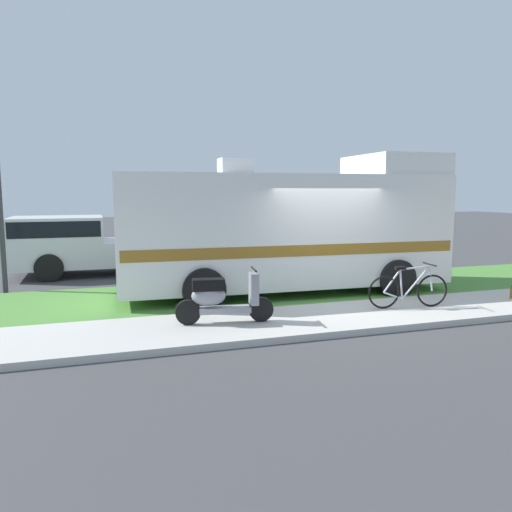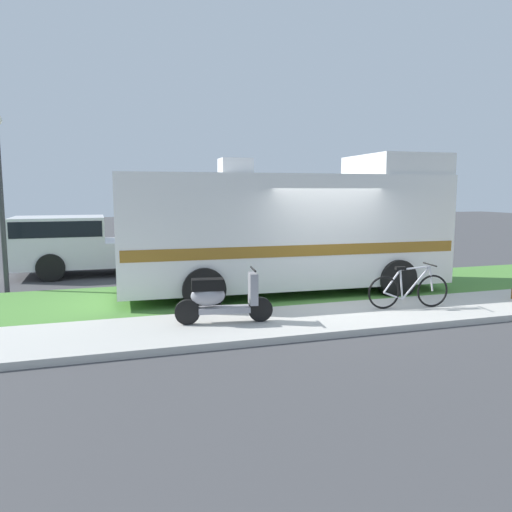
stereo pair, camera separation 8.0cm
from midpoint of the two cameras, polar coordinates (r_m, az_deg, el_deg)
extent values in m
plane|color=#424244|center=(10.78, 8.89, -5.67)|extent=(80.00, 80.00, 0.00)
cube|color=beige|center=(9.74, 12.07, -6.81)|extent=(24.00, 2.00, 0.12)
cube|color=#4C8438|center=(12.10, 5.73, -3.98)|extent=(24.00, 3.40, 0.08)
cube|color=silver|center=(11.65, 3.31, 3.13)|extent=(7.69, 2.70, 2.51)
cube|color=silver|center=(12.86, 15.89, 9.98)|extent=(1.88, 2.37, 0.50)
cube|color=#8C601E|center=(11.68, 3.30, 1.29)|extent=(7.53, 2.72, 0.24)
cube|color=black|center=(13.33, 18.97, 5.18)|extent=(0.16, 2.06, 0.90)
cube|color=silver|center=(11.31, -2.20, 10.29)|extent=(0.72, 0.63, 0.36)
cylinder|color=black|center=(13.74, 11.05, -0.97)|extent=(0.91, 0.31, 0.90)
cylinder|color=black|center=(11.74, 16.10, -2.55)|extent=(0.91, 0.31, 0.90)
cylinder|color=black|center=(12.43, -7.65, -1.78)|extent=(0.91, 0.31, 0.90)
cylinder|color=black|center=(10.17, -5.85, -3.82)|extent=(0.91, 0.31, 0.90)
cylinder|color=black|center=(8.88, 0.75, -6.16)|extent=(0.45, 0.16, 0.44)
cylinder|color=black|center=(8.76, -7.68, -6.43)|extent=(0.45, 0.16, 0.44)
cube|color=gray|center=(8.79, -3.43, -6.19)|extent=(0.94, 0.41, 0.10)
cube|color=black|center=(8.67, -5.33, -3.29)|extent=(0.59, 0.34, 0.20)
ellipsoid|color=gray|center=(8.71, -5.32, -4.58)|extent=(0.64, 0.38, 0.36)
cube|color=gray|center=(8.78, -0.08, -3.78)|extent=(0.18, 0.34, 0.56)
cylinder|color=black|center=(8.72, -0.08, -1.53)|extent=(0.11, 0.50, 0.04)
sphere|color=white|center=(8.75, -0.08, -2.63)|extent=(0.12, 0.12, 0.12)
torus|color=black|center=(10.57, 19.89, -3.81)|extent=(0.66, 0.14, 0.66)
torus|color=black|center=(10.11, 14.75, -4.10)|extent=(0.66, 0.14, 0.66)
cylinder|color=silver|center=(10.37, 18.18, -2.96)|extent=(0.58, 0.12, 0.67)
cylinder|color=silver|center=(10.23, 16.63, -3.17)|extent=(0.10, 0.05, 0.60)
cylinder|color=silver|center=(10.30, 18.10, -1.33)|extent=(0.62, 0.13, 0.09)
cylinder|color=silver|center=(10.21, 15.75, -4.45)|extent=(0.41, 0.10, 0.18)
cylinder|color=silver|center=(10.14, 15.65, -2.81)|extent=(0.36, 0.09, 0.47)
cylinder|color=silver|center=(10.50, 19.75, -2.48)|extent=(0.12, 0.05, 0.51)
cube|color=black|center=(10.17, 16.54, -1.35)|extent=(0.21, 0.13, 0.06)
cylinder|color=black|center=(10.44, 19.62, -0.92)|extent=(0.10, 0.52, 0.03)
cube|color=silver|center=(15.37, -21.59, 1.57)|extent=(2.50, 2.00, 1.43)
cube|color=black|center=(15.33, -21.66, 3.12)|extent=(2.38, 2.02, 0.44)
cube|color=silver|center=(15.47, -11.24, 0.64)|extent=(3.06, 2.00, 0.70)
cylinder|color=black|center=(14.51, -22.46, -1.24)|extent=(0.76, 0.24, 0.76)
cylinder|color=black|center=(16.39, -21.95, -0.27)|extent=(0.76, 0.24, 0.76)
cylinder|color=black|center=(14.61, -9.37, -0.71)|extent=(0.76, 0.24, 0.76)
cylinder|color=black|center=(16.49, -10.37, 0.19)|extent=(0.76, 0.24, 0.76)
cube|color=silver|center=(18.89, -4.31, 3.25)|extent=(2.58, 2.14, 1.55)
cube|color=black|center=(18.86, -4.32, 4.69)|extent=(2.46, 2.15, 0.44)
cube|color=silver|center=(19.64, 3.70, 2.23)|extent=(3.14, 2.16, 0.73)
cylinder|color=black|center=(17.95, -4.29, 0.88)|extent=(0.77, 0.27, 0.76)
cylinder|color=black|center=(19.87, -5.38, 1.50)|extent=(0.77, 0.27, 0.76)
cylinder|color=black|center=(18.87, 5.70, 1.18)|extent=(0.77, 0.27, 0.76)
cylinder|color=black|center=(20.70, 3.76, 1.76)|extent=(0.77, 0.27, 0.76)
cylinder|color=#333338|center=(13.17, -27.12, 4.68)|extent=(0.12, 0.12, 3.96)
camera|label=1|loc=(0.04, -89.78, 0.03)|focal=34.67mm
camera|label=2|loc=(0.04, 90.22, -0.03)|focal=34.67mm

